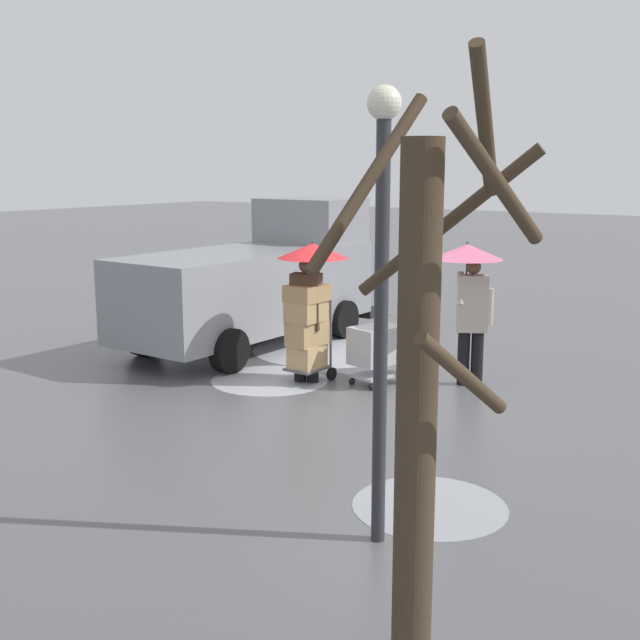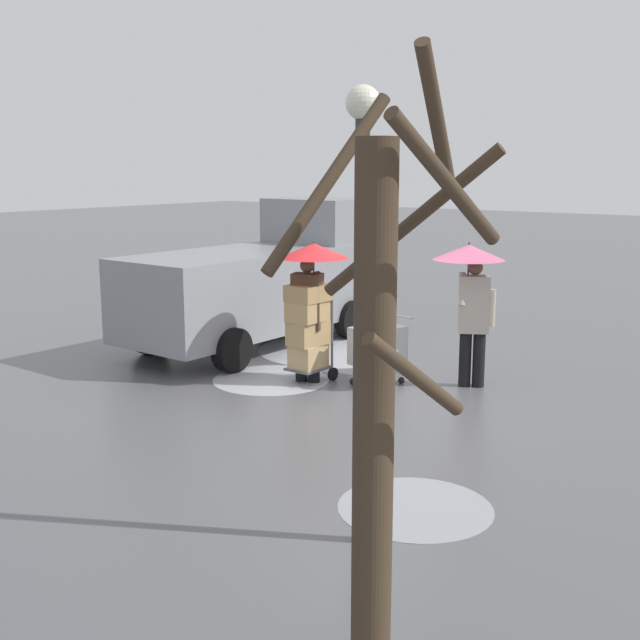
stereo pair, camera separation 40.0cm
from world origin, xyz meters
The scene contains 11 objects.
ground_plane centered at (0.00, 0.00, 0.00)m, with size 90.00×90.00×0.00m, color #5B5B5E.
slush_patch_near_cluster centered at (-2.67, 2.85, 0.00)m, with size 1.50×1.50×0.01m, color #999BA0.
slush_patch_under_van centered at (1.87, -2.06, 0.00)m, with size 2.67×2.67×0.01m, color #ADAFB5.
slush_patch_mid_street centered at (1.46, 0.13, 0.00)m, with size 1.79×1.79×0.01m, color #ADAFB5.
cargo_van_parked_right centered at (3.21, -1.75, 1.18)m, with size 2.25×5.37×2.60m.
shopping_cart_vendor centered at (0.02, -0.64, 0.57)m, with size 0.73×0.93×1.02m.
hand_dolly_boxes centered at (0.93, -0.13, 0.87)m, with size 0.54×0.72×1.49m.
pedestrian_pink_side centered at (-1.11, -1.36, 1.58)m, with size 1.04×1.04×2.15m.
pedestrian_black_side centered at (0.89, -0.14, 1.58)m, with size 1.04×1.04×2.15m.
bare_tree_near centered at (-3.88, 5.44, 1.89)m, with size 1.21×1.21×3.83m.
street_lamp centered at (-2.61, 3.73, 2.37)m, with size 0.28×0.28×3.86m.
Camera 1 is at (-5.90, 9.35, 3.24)m, focal length 44.65 mm.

